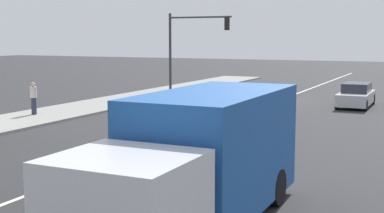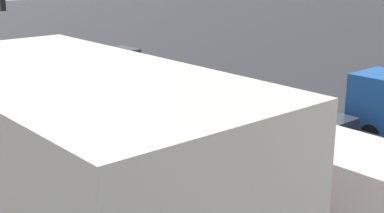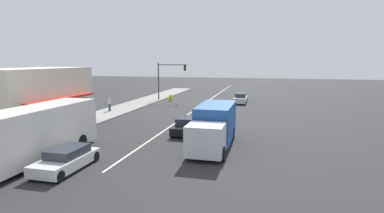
# 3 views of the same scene
# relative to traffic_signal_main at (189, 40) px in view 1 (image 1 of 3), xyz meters

# --- Properties ---
(ground_plane) EXTENTS (160.00, 160.00, 0.00)m
(ground_plane) POSITION_rel_traffic_signal_main_xyz_m (-6.12, 17.30, -3.90)
(ground_plane) COLOR #2B2B2D
(lane_marking_center) EXTENTS (0.16, 60.00, 0.01)m
(lane_marking_center) POSITION_rel_traffic_signal_main_xyz_m (-6.12, -0.70, -3.90)
(lane_marking_center) COLOR beige
(lane_marking_center) RESTS_ON ground
(traffic_signal_main) EXTENTS (4.59, 0.34, 5.60)m
(traffic_signal_main) POSITION_rel_traffic_signal_main_xyz_m (0.00, 0.00, 0.00)
(traffic_signal_main) COLOR #333338
(traffic_signal_main) RESTS_ON sidewalk_right
(pedestrian) EXTENTS (0.34, 0.34, 1.67)m
(pedestrian) POSITION_rel_traffic_signal_main_xyz_m (3.34, 11.58, -2.90)
(pedestrian) COLOR #282D42
(pedestrian) RESTS_ON sidewalk_right
(warning_aframe_sign) EXTENTS (0.45, 0.53, 0.84)m
(warning_aframe_sign) POSITION_rel_traffic_signal_main_xyz_m (-0.60, 0.27, -3.47)
(warning_aframe_sign) COLOR yellow
(warning_aframe_sign) RESTS_ON ground
(delivery_truck) EXTENTS (2.44, 7.50, 2.87)m
(delivery_truck) POSITION_rel_traffic_signal_main_xyz_m (-11.12, 22.66, -2.43)
(delivery_truck) COLOR silver
(delivery_truck) RESTS_ON ground
(sedan_silver) EXTENTS (1.74, 4.31, 1.41)m
(sedan_silver) POSITION_rel_traffic_signal_main_xyz_m (-11.12, 0.26, -3.23)
(sedan_silver) COLOR #B7BABF
(sedan_silver) RESTS_ON ground
(suv_black) EXTENTS (1.86, 3.96, 1.34)m
(suv_black) POSITION_rel_traffic_signal_main_xyz_m (-8.32, 19.55, -3.26)
(suv_black) COLOR black
(suv_black) RESTS_ON ground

